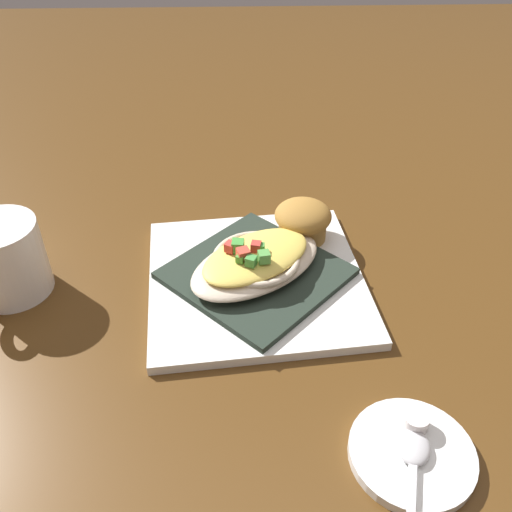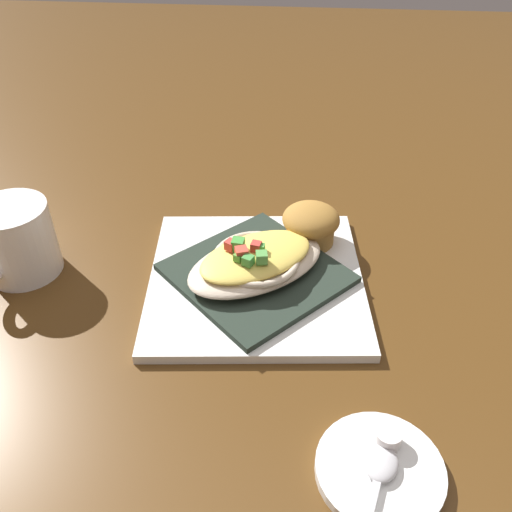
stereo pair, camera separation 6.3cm
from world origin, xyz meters
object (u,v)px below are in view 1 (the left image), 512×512
coffee_mug (6,263)px  muffin (303,220)px  creamer_saucer (412,454)px  creamer_cup_0 (415,421)px  gratin_dish (256,260)px  spoon (413,452)px  square_plate (256,279)px

coffee_mug → muffin: bearing=-167.7°
creamer_saucer → creamer_cup_0: creamer_cup_0 is taller
gratin_dish → spoon: size_ratio=1.88×
coffee_mug → square_plate: bearing=-180.0°
muffin → creamer_saucer: (-0.06, 0.31, -0.03)m
muffin → spoon: 0.33m
muffin → gratin_dish: bearing=50.5°
spoon → creamer_cup_0: 0.03m
gratin_dish → spoon: bearing=117.4°
creamer_saucer → creamer_cup_0: (-0.01, -0.02, 0.01)m
gratin_dish → creamer_cup_0: (-0.13, 0.21, -0.02)m
creamer_cup_0 → creamer_saucer: bearing=72.9°
square_plate → creamer_cup_0: (-0.13, 0.21, 0.01)m
creamer_saucer → square_plate: bearing=-61.8°
coffee_mug → creamer_saucer: bearing=150.3°
square_plate → muffin: (-0.06, -0.08, 0.03)m
coffee_mug → spoon: bearing=149.6°
coffee_mug → creamer_cup_0: bearing=153.2°
muffin → creamer_cup_0: (-0.07, 0.29, -0.02)m
creamer_saucer → muffin: bearing=-78.5°
spoon → muffin: bearing=-78.9°
coffee_mug → spoon: coffee_mug is taller
coffee_mug → creamer_cup_0: size_ratio=5.03×
gratin_dish → muffin: gratin_dish is taller
creamer_saucer → spoon: bearing=72.9°
square_plate → creamer_saucer: size_ratio=2.30×
square_plate → spoon: 0.27m
square_plate → spoon: size_ratio=2.40×
gratin_dish → coffee_mug: size_ratio=1.64×
creamer_saucer → creamer_cup_0: 0.03m
square_plate → coffee_mug: 0.29m
spoon → creamer_cup_0: (-0.01, -0.03, 0.00)m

